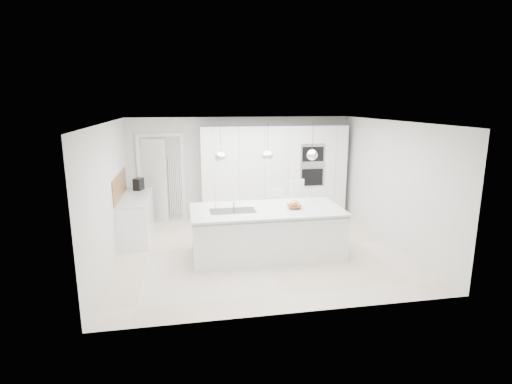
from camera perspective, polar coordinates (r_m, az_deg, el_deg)
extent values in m
plane|color=beige|center=(8.01, 0.39, -8.17)|extent=(5.50, 5.50, 0.00)
plane|color=silver|center=(10.08, -2.26, 3.55)|extent=(5.50, 0.00, 5.50)
plane|color=silver|center=(7.64, -20.29, -0.22)|extent=(0.00, 5.00, 5.00)
plane|color=white|center=(7.49, 0.42, 9.99)|extent=(5.50, 5.50, 0.00)
cube|color=white|center=(9.95, 2.56, 2.85)|extent=(3.60, 0.60, 2.30)
cube|color=white|center=(9.98, -14.80, 1.61)|extent=(0.76, 0.38, 2.00)
cube|color=white|center=(8.95, -16.74, -3.56)|extent=(0.60, 1.80, 0.86)
cube|color=silver|center=(8.84, -16.92, -0.76)|extent=(0.62, 1.82, 0.04)
cube|color=#91613B|center=(8.82, -18.89, 0.88)|extent=(0.02, 1.80, 0.50)
cube|color=white|center=(7.61, 1.57, -5.88)|extent=(2.80, 1.20, 0.86)
cube|color=silver|center=(7.52, 1.51, -2.52)|extent=(2.84, 1.40, 0.04)
cylinder|color=white|center=(7.53, -3.20, -1.19)|extent=(0.02, 0.02, 0.30)
sphere|color=white|center=(7.15, -5.07, 4.98)|extent=(0.20, 0.20, 0.20)
sphere|color=white|center=(7.27, 1.64, 5.16)|extent=(0.20, 0.20, 0.20)
sphere|color=white|center=(7.49, 8.03, 5.26)|extent=(0.20, 0.20, 0.20)
imported|color=#91613B|center=(7.54, 5.50, -2.10)|extent=(0.30, 0.30, 0.07)
cube|color=black|center=(9.44, -16.44, 1.09)|extent=(0.24, 0.29, 0.27)
sphere|color=#B31E23|center=(7.52, 5.37, -1.90)|extent=(0.07, 0.07, 0.07)
sphere|color=#B31E23|center=(7.59, 5.69, -1.75)|extent=(0.08, 0.08, 0.08)
torus|color=gold|center=(7.50, 5.46, -1.57)|extent=(0.23, 0.17, 0.21)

